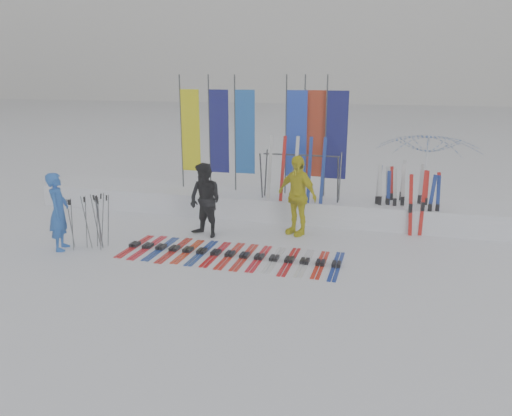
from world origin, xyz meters
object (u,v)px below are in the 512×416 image
(person_black, at_px, (205,200))
(person_blue, at_px, (59,212))
(ski_row, at_px, (230,254))
(ski_rack, at_px, (301,170))
(person_yellow, at_px, (297,195))
(tent_canopy, at_px, (425,177))

(person_black, bearing_deg, person_blue, -126.10)
(ski_row, xyz_separation_m, ski_rack, (0.94, 3.01, 1.35))
(person_black, relative_size, ski_row, 0.38)
(person_blue, height_order, person_yellow, person_yellow)
(person_blue, xyz_separation_m, person_yellow, (4.84, 2.51, 0.10))
(person_black, bearing_deg, ski_row, -27.10)
(ski_row, bearing_deg, person_black, 131.17)
(tent_canopy, height_order, ski_row, tent_canopy)
(tent_canopy, xyz_separation_m, ski_rack, (-3.14, -0.83, 0.18))
(person_black, distance_m, ski_rack, 2.74)
(tent_canopy, bearing_deg, ski_rack, -165.18)
(person_black, height_order, ski_rack, ski_rack)
(person_blue, xyz_separation_m, tent_canopy, (7.87, 4.44, 0.33))
(person_yellow, distance_m, ski_rack, 1.17)
(tent_canopy, bearing_deg, ski_row, -136.76)
(person_blue, height_order, ski_row, person_blue)
(person_blue, height_order, ski_rack, ski_rack)
(person_black, bearing_deg, tent_canopy, 49.60)
(ski_rack, bearing_deg, person_blue, -142.63)
(person_black, relative_size, person_yellow, 0.92)
(person_black, relative_size, tent_canopy, 0.67)
(person_blue, xyz_separation_m, ski_row, (3.78, 0.60, -0.84))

